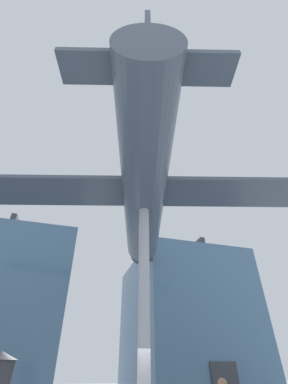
# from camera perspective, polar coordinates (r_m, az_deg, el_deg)

# --- Properties ---
(glass_pavilion_left) EXTENTS (8.74, 10.92, 10.76)m
(glass_pavilion_left) POSITION_cam_1_polar(r_m,az_deg,el_deg) (23.00, -29.18, -22.85)
(glass_pavilion_left) COLOR slate
(glass_pavilion_left) RESTS_ON ground_plane
(glass_pavilion_right) EXTENTS (8.74, 10.92, 10.76)m
(glass_pavilion_right) POSITION_cam_1_polar(r_m,az_deg,el_deg) (24.65, 8.78, -26.89)
(glass_pavilion_right) COLOR slate
(glass_pavilion_right) RESTS_ON ground_plane
(support_pylon_central) EXTENTS (0.44, 0.44, 7.87)m
(support_pylon_central) POSITION_cam_1_polar(r_m,az_deg,el_deg) (10.25, 0.00, -23.43)
(support_pylon_central) COLOR #B7B7BC
(support_pylon_central) RESTS_ON ground_plane
(suspended_airplane) EXTENTS (15.73, 15.07, 3.61)m
(suspended_airplane) POSITION_cam_1_polar(r_m,az_deg,el_deg) (12.42, -0.02, -0.61)
(suspended_airplane) COLOR #4C5666
(suspended_airplane) RESTS_ON support_pylon_central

